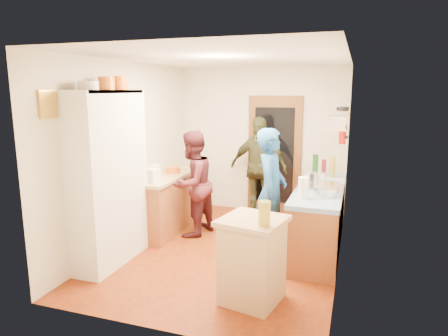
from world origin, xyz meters
The scene contains 44 objects.
floor centered at (0.00, 0.00, -0.01)m, with size 3.00×4.00×0.02m, color maroon.
ceiling centered at (0.00, 0.00, 2.61)m, with size 3.00×4.00×0.02m, color silver.
wall_back centered at (0.00, 2.01, 1.30)m, with size 3.00×0.02×2.60m, color beige.
wall_front centered at (0.00, -2.01, 1.30)m, with size 3.00×0.02×2.60m, color beige.
wall_left centered at (-1.51, 0.00, 1.30)m, with size 0.02×4.00×2.60m, color beige.
wall_right centered at (1.51, 0.00, 1.30)m, with size 0.02×4.00×2.60m, color beige.
door_frame centered at (0.25, 1.97, 1.05)m, with size 0.95×0.06×2.10m, color brown.
door_glass centered at (0.25, 1.94, 1.05)m, with size 0.70×0.02×1.70m, color black.
hutch_body centered at (-1.30, -0.80, 1.10)m, with size 0.40×1.20×2.20m, color silver.
hutch_top_shelf centered at (-1.30, -0.80, 2.18)m, with size 0.40×1.14×0.04m, color silver.
plate_stack centered at (-1.30, -1.10, 2.25)m, with size 0.24×0.24×0.10m, color white.
orange_pot_a centered at (-1.30, -0.74, 2.28)m, with size 0.20×0.20×0.16m, color orange.
orange_pot_b centered at (-1.30, -0.46, 2.29)m, with size 0.20×0.20×0.17m, color orange.
left_counter_base centered at (-1.20, 0.45, 0.42)m, with size 0.60×1.40×0.85m, color #965227.
left_counter_top centered at (-1.20, 0.45, 0.88)m, with size 0.64×1.44×0.05m, color tan.
toaster centered at (-1.15, -0.01, 0.99)m, with size 0.25×0.17×0.19m, color white.
kettle centered at (-1.25, 0.29, 0.99)m, with size 0.16×0.16×0.18m, color white.
orange_bowl centered at (-1.12, 0.66, 0.95)m, with size 0.22×0.22×0.10m, color orange.
chopping_board centered at (-1.18, 0.99, 0.91)m, with size 0.30×0.22×0.03m, color tan.
right_counter_base centered at (1.20, 0.50, 0.42)m, with size 0.60×2.20×0.84m, color #965227.
right_counter_top centered at (1.20, 0.50, 0.87)m, with size 0.62×2.22×0.06m, color #1B55A1.
hob centered at (1.20, 0.40, 0.92)m, with size 0.55×0.58×0.04m, color silver.
pot_on_hob centered at (1.15, 0.49, 1.01)m, with size 0.21×0.21×0.14m, color silver.
bottle_a centered at (1.05, 1.17, 1.07)m, with size 0.08×0.08×0.33m, color #143F14.
bottle_b centered at (1.18, 1.16, 1.03)m, with size 0.06×0.06×0.26m, color #591419.
bottle_c centered at (1.31, 1.12, 1.06)m, with size 0.08×0.08×0.32m, color olive.
paper_towel centered at (1.05, -0.22, 1.03)m, with size 0.12×0.12×0.26m, color white.
mixing_bowl centered at (1.30, -0.02, 0.95)m, with size 0.28×0.28×0.11m, color silver.
island_base centered at (0.67, -1.20, 0.43)m, with size 0.55×0.55×0.86m, color tan.
island_top centered at (0.67, -1.20, 0.89)m, with size 0.62×0.62×0.05m, color tan.
cutting_board centered at (0.64, -1.14, 0.90)m, with size 0.35×0.28×0.02m, color white.
oil_jar centered at (0.83, -1.36, 1.03)m, with size 0.12×0.12×0.24m, color #AD9E2D.
pan_rail centered at (1.46, 1.52, 2.05)m, with size 0.02×0.02×0.65m, color silver.
pan_hang_a centered at (1.40, 1.35, 1.92)m, with size 0.18×0.18×0.05m, color black.
pan_hang_b centered at (1.40, 1.55, 1.90)m, with size 0.16×0.16×0.05m, color black.
pan_hang_c centered at (1.40, 1.75, 1.91)m, with size 0.17×0.17×0.05m, color black.
wall_shelf centered at (1.37, 0.45, 1.70)m, with size 0.26×0.42×0.03m, color tan.
radio centered at (1.37, 0.45, 1.79)m, with size 0.22×0.30×0.15m, color silver.
ext_bracket centered at (1.47, 1.70, 1.45)m, with size 0.06×0.10×0.04m, color black.
fire_extinguisher centered at (1.41, 1.70, 1.50)m, with size 0.11×0.11×0.32m, color red.
picture_frame centered at (-1.48, -1.55, 2.05)m, with size 0.03×0.25×0.30m, color gold.
person_hob centered at (0.61, 0.12, 0.85)m, with size 0.62×0.41×1.71m, color #1E4F91.
person_left centered at (-0.65, 0.46, 0.80)m, with size 0.78×0.61×1.61m, color #481B22.
person_back centered at (0.06, 1.60, 0.88)m, with size 1.03×0.43×1.76m, color #363A21.
Camera 1 is at (1.63, -4.99, 2.20)m, focal length 32.00 mm.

